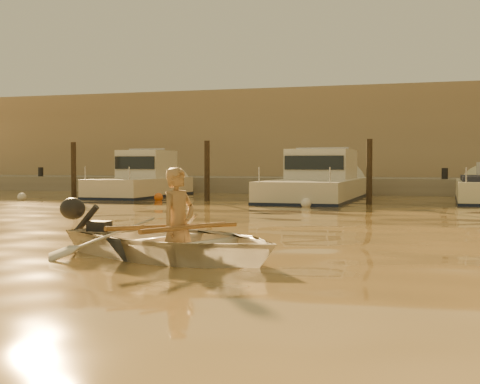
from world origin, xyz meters
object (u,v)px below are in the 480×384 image
(person, at_px, (178,225))
(waterfront_building, at_px, (403,140))
(moored_boat_1, at_px, (141,180))
(dinghy, at_px, (173,241))
(moored_boat_2, at_px, (318,181))

(person, distance_m, waterfront_building, 25.98)
(person, xyz_separation_m, moored_boat_1, (-7.68, 14.88, 0.18))
(dinghy, relative_size, waterfront_building, 0.07)
(moored_boat_2, bearing_deg, waterfront_building, 78.67)
(person, xyz_separation_m, waterfront_building, (1.28, 25.88, 1.95))
(dinghy, xyz_separation_m, person, (0.09, -0.04, 0.22))
(dinghy, xyz_separation_m, moored_boat_1, (-7.59, 14.84, 0.40))
(moored_boat_1, bearing_deg, waterfront_building, 50.84)
(person, bearing_deg, waterfront_building, 18.12)
(dinghy, relative_size, person, 2.22)
(moored_boat_2, xyz_separation_m, waterfront_building, (2.20, 11.00, 1.77))
(waterfront_building, bearing_deg, dinghy, -93.04)
(moored_boat_2, distance_m, waterfront_building, 11.36)
(person, xyz_separation_m, moored_boat_2, (-0.93, 14.88, 0.18))
(person, relative_size, moored_boat_2, 0.17)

